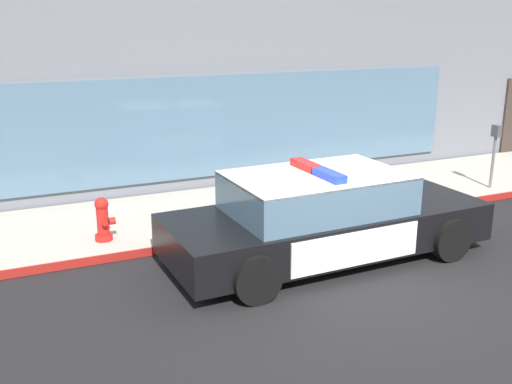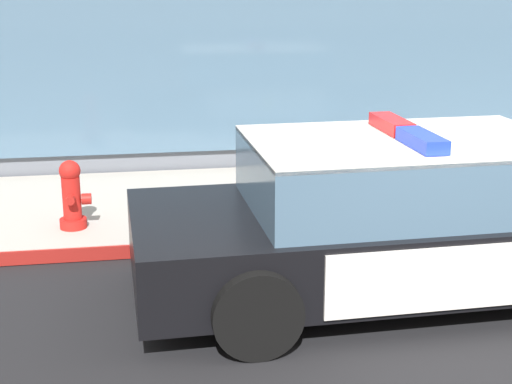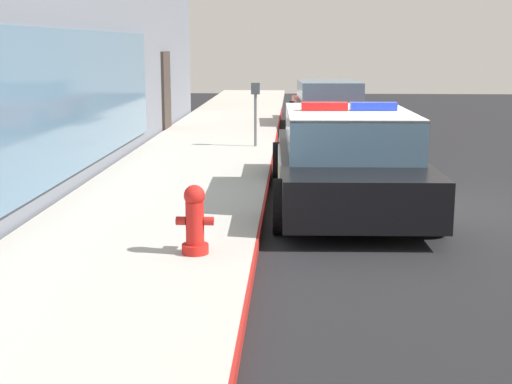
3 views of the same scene
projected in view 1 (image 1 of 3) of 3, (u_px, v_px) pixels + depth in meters
The scene contains 7 objects.
ground at pixel (350, 280), 8.59m from camera, with size 48.00×48.00×0.00m, color black.
sidewalk at pixel (253, 207), 11.61m from camera, with size 48.00×2.84×0.15m, color #B2ADA3.
curb_red_paint at pixel (286, 230), 10.35m from camera, with size 28.80×0.04×0.14m, color maroon.
storefront_building at pixel (198, 23), 17.21m from camera, with size 23.47×10.98×6.93m.
police_cruiser at pixel (324, 217), 9.18m from camera, with size 5.10×2.22×1.49m.
fire_hydrant at pixel (103, 220), 9.59m from camera, with size 0.34×0.39×0.73m.
parking_meter at pixel (495, 145), 12.39m from camera, with size 0.12×0.18×1.34m.
Camera 1 is at (-4.45, -6.64, 3.65)m, focal length 41.76 mm.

